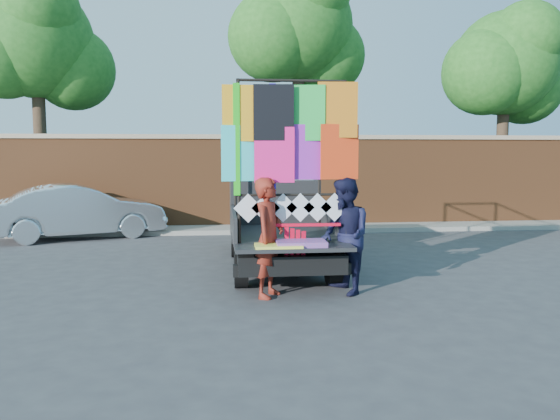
{
  "coord_description": "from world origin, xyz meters",
  "views": [
    {
      "loc": [
        -1.33,
        -8.27,
        2.11
      ],
      "look_at": [
        -0.44,
        -0.01,
        1.24
      ],
      "focal_mm": 35.0,
      "sensor_mm": 36.0,
      "label": 1
    }
  ],
  "objects": [
    {
      "name": "streamer_bundle",
      "position": [
        -0.18,
        -0.42,
        0.86
      ],
      "size": [
        0.99,
        0.07,
        0.68
      ],
      "color": "red",
      "rests_on": "ground"
    },
    {
      "name": "man",
      "position": [
        0.5,
        -0.38,
        0.87
      ],
      "size": [
        0.83,
        0.97,
        1.75
      ],
      "primitive_type": "imported",
      "rotation": [
        0.0,
        0.0,
        -1.35
      ],
      "color": "black",
      "rests_on": "ground"
    },
    {
      "name": "tree_left",
      "position": [
        -6.48,
        8.12,
        5.12
      ],
      "size": [
        4.2,
        3.3,
        7.05
      ],
      "color": "#38281C",
      "rests_on": "ground"
    },
    {
      "name": "tree_right",
      "position": [
        7.52,
        8.12,
        4.75
      ],
      "size": [
        4.2,
        3.3,
        6.62
      ],
      "color": "#38281C",
      "rests_on": "ground"
    },
    {
      "name": "pickup_truck",
      "position": [
        -0.3,
        2.14,
        0.8
      ],
      "size": [
        2.0,
        5.03,
        3.17
      ],
      "color": "black",
      "rests_on": "ground"
    },
    {
      "name": "sedan",
      "position": [
        -4.82,
        5.58,
        0.67
      ],
      "size": [
        4.3,
        2.69,
        1.34
      ],
      "primitive_type": "imported",
      "rotation": [
        0.0,
        0.0,
        1.91
      ],
      "color": "silver",
      "rests_on": "ground"
    },
    {
      "name": "tree_mid",
      "position": [
        1.02,
        8.12,
        5.7
      ],
      "size": [
        4.2,
        3.3,
        7.73
      ],
      "color": "#38281C",
      "rests_on": "ground"
    },
    {
      "name": "woman",
      "position": [
        -0.65,
        -0.44,
        0.88
      ],
      "size": [
        0.66,
        0.76,
        1.76
      ],
      "primitive_type": "imported",
      "rotation": [
        0.0,
        0.0,
        1.11
      ],
      "color": "maroon",
      "rests_on": "ground"
    },
    {
      "name": "curb",
      "position": [
        0.0,
        6.3,
        0.06
      ],
      "size": [
        30.0,
        1.2,
        0.12
      ],
      "primitive_type": "cube",
      "color": "gray",
      "rests_on": "ground"
    },
    {
      "name": "ground",
      "position": [
        0.0,
        0.0,
        0.0
      ],
      "size": [
        90.0,
        90.0,
        0.0
      ],
      "primitive_type": "plane",
      "color": "#38383A",
      "rests_on": "ground"
    },
    {
      "name": "brick_wall",
      "position": [
        0.0,
        7.0,
        1.33
      ],
      "size": [
        30.0,
        0.45,
        2.61
      ],
      "color": "brown",
      "rests_on": "ground"
    }
  ]
}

